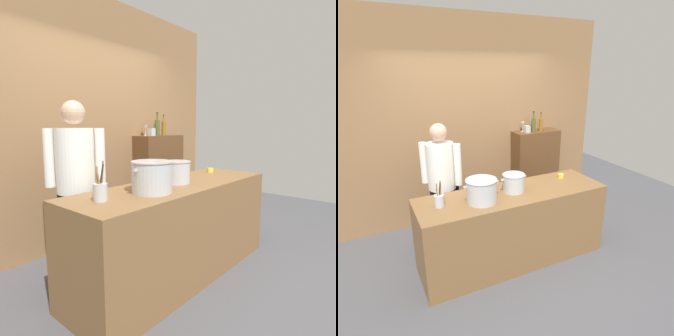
% 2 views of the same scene
% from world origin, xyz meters
% --- Properties ---
extents(ground_plane, '(8.00, 8.00, 0.00)m').
position_xyz_m(ground_plane, '(0.00, 0.00, 0.00)').
color(ground_plane, '#4C4C51').
extents(brick_back_panel, '(4.40, 0.10, 3.00)m').
position_xyz_m(brick_back_panel, '(0.00, 1.40, 1.50)').
color(brick_back_panel, olive).
rests_on(brick_back_panel, ground_plane).
extents(prep_counter, '(2.26, 0.70, 0.90)m').
position_xyz_m(prep_counter, '(0.00, 0.00, 0.45)').
color(prep_counter, brown).
rests_on(prep_counter, ground_plane).
extents(bar_cabinet, '(0.76, 0.32, 1.30)m').
position_xyz_m(bar_cabinet, '(1.05, 1.19, 0.65)').
color(bar_cabinet, brown).
rests_on(bar_cabinet, ground_plane).
extents(chef, '(0.46, 0.42, 1.66)m').
position_xyz_m(chef, '(-0.67, 0.65, 0.96)').
color(chef, black).
rests_on(chef, ground_plane).
extents(stockpot_large, '(0.40, 0.34, 0.26)m').
position_xyz_m(stockpot_large, '(-0.42, -0.07, 1.03)').
color(stockpot_large, '#B7BABF').
rests_on(stockpot_large, prep_counter).
extents(stockpot_small, '(0.33, 0.26, 0.21)m').
position_xyz_m(stockpot_small, '(0.02, 0.03, 1.01)').
color(stockpot_small, '#B7BABF').
rests_on(stockpot_small, prep_counter).
extents(utensil_crock, '(0.10, 0.10, 0.29)m').
position_xyz_m(utensil_crock, '(-0.86, 0.02, 0.97)').
color(utensil_crock, '#B7BABF').
rests_on(utensil_crock, prep_counter).
extents(butter_jar, '(0.08, 0.08, 0.05)m').
position_xyz_m(butter_jar, '(0.79, 0.14, 0.93)').
color(butter_jar, yellow).
rests_on(butter_jar, prep_counter).
extents(wine_bottle_amber, '(0.06, 0.06, 0.30)m').
position_xyz_m(wine_bottle_amber, '(1.09, 1.14, 1.41)').
color(wine_bottle_amber, '#8C5919').
rests_on(wine_bottle_amber, bar_cabinet).
extents(wine_bottle_olive, '(0.07, 0.07, 0.32)m').
position_xyz_m(wine_bottle_olive, '(0.96, 1.14, 1.42)').
color(wine_bottle_olive, '#475123').
rests_on(wine_bottle_olive, bar_cabinet).
extents(wine_glass_tall, '(0.07, 0.07, 0.15)m').
position_xyz_m(wine_glass_tall, '(0.83, 1.25, 1.41)').
color(wine_glass_tall, silver).
rests_on(wine_glass_tall, bar_cabinet).
extents(wine_glass_wide, '(0.07, 0.07, 0.18)m').
position_xyz_m(wine_glass_wide, '(1.01, 1.24, 1.43)').
color(wine_glass_wide, silver).
rests_on(wine_glass_wide, bar_cabinet).
extents(spice_tin_silver, '(0.08, 0.08, 0.11)m').
position_xyz_m(spice_tin_silver, '(0.85, 1.15, 1.36)').
color(spice_tin_silver, '#B2B2B7').
rests_on(spice_tin_silver, bar_cabinet).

